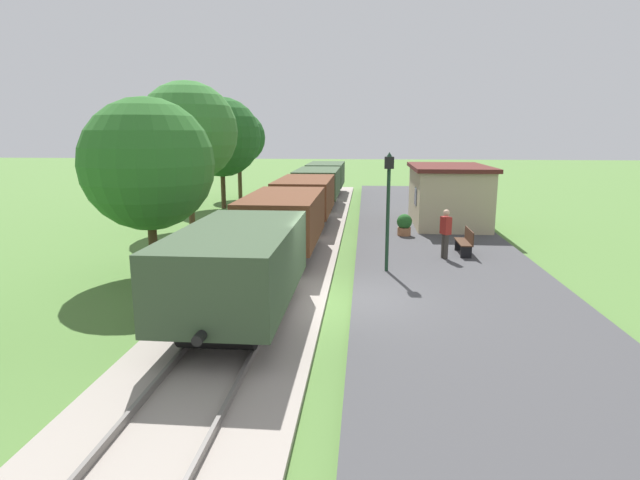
{
  "coord_description": "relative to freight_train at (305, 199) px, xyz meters",
  "views": [
    {
      "loc": [
        0.5,
        -12.93,
        4.5
      ],
      "look_at": [
        -0.97,
        3.7,
        1.04
      ],
      "focal_mm": 28.98,
      "sensor_mm": 36.0,
      "label": 1
    }
  ],
  "objects": [
    {
      "name": "rail_far",
      "position": [
        -0.72,
        -11.62,
        -1.21
      ],
      "size": [
        0.07,
        60.0,
        0.14
      ],
      "primitive_type": "cube",
      "color": "slate",
      "rests_on": "track_ballast"
    },
    {
      "name": "station_hut",
      "position": [
        6.8,
        0.31,
        0.26
      ],
      "size": [
        3.5,
        5.8,
        2.78
      ],
      "color": "tan",
      "rests_on": "platform_slab"
    },
    {
      "name": "rail_near",
      "position": [
        0.72,
        -11.62,
        -1.21
      ],
      "size": [
        0.07,
        60.0,
        0.14
      ],
      "primitive_type": "cube",
      "color": "slate",
      "rests_on": "track_ballast"
    },
    {
      "name": "bench_near_hut",
      "position": [
        6.49,
        -6.13,
        -0.68
      ],
      "size": [
        0.42,
        1.5,
        0.91
      ],
      "color": "#422819",
      "rests_on": "platform_slab"
    },
    {
      "name": "tree_trackside_far",
      "position": [
        -5.34,
        -0.85,
        3.17
      ],
      "size": [
        4.6,
        4.6,
        6.87
      ],
      "color": "#4C3823",
      "rests_on": "ground"
    },
    {
      "name": "freight_train",
      "position": [
        0.0,
        0.0,
        0.0
      ],
      "size": [
        2.5,
        32.6,
        2.12
      ],
      "color": "#384C33",
      "rests_on": "rail_near"
    },
    {
      "name": "tree_trackside_mid",
      "position": [
        -3.84,
        -8.95,
        2.16
      ],
      "size": [
        4.1,
        4.1,
        5.61
      ],
      "color": "#4C3823",
      "rests_on": "ground"
    },
    {
      "name": "ground_plane",
      "position": [
        2.4,
        -11.62,
        -1.4
      ],
      "size": [
        160.0,
        160.0,
        0.0
      ],
      "primitive_type": "plane",
      "color": "#517A38"
    },
    {
      "name": "potted_planter",
      "position": [
        4.56,
        -2.82,
        -0.67
      ],
      "size": [
        0.64,
        0.64,
        0.92
      ],
      "color": "#9E6642",
      "rests_on": "platform_slab"
    },
    {
      "name": "tree_field_left",
      "position": [
        -5.72,
        6.13,
        2.87
      ],
      "size": [
        4.69,
        4.69,
        6.62
      ],
      "color": "#4C3823",
      "rests_on": "ground"
    },
    {
      "name": "person_waiting",
      "position": [
        5.66,
        -6.85,
        -0.21
      ],
      "size": [
        0.37,
        0.44,
        1.71
      ],
      "rotation": [
        0.0,
        0.0,
        3.56
      ],
      "color": "#38332D",
      "rests_on": "platform_slab"
    },
    {
      "name": "lamp_post_near",
      "position": [
        3.6,
        -8.68,
        1.41
      ],
      "size": [
        0.28,
        0.28,
        3.7
      ],
      "color": "#193823",
      "rests_on": "platform_slab"
    },
    {
      "name": "tree_field_distant",
      "position": [
        -5.91,
        11.14,
        2.8
      ],
      "size": [
        3.68,
        3.68,
        6.05
      ],
      "color": "#4C3823",
      "rests_on": "ground"
    },
    {
      "name": "platform_slab",
      "position": [
        5.6,
        -11.62,
        -1.27
      ],
      "size": [
        6.0,
        60.0,
        0.25
      ],
      "primitive_type": "cube",
      "color": "#424244",
      "rests_on": "ground"
    },
    {
      "name": "track_ballast",
      "position": [
        -0.0,
        -11.62,
        -1.34
      ],
      "size": [
        3.8,
        60.0,
        0.12
      ],
      "primitive_type": "cube",
      "color": "#9E9389",
      "rests_on": "ground"
    }
  ]
}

